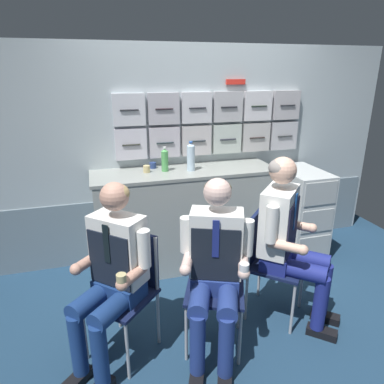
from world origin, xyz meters
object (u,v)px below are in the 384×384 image
(folding_chair_right, at_px, (216,272))
(folding_chair_left, at_px, (128,279))
(service_trolley, at_px, (299,210))
(folding_chair_by_counter, at_px, (266,253))
(crew_member_left, at_px, (111,270))
(water_bottle_blue_cap, at_px, (191,157))
(crew_member_right, at_px, (215,265))
(paper_cup_tan, at_px, (147,169))
(crew_member_by_counter, at_px, (288,234))

(folding_chair_right, bearing_deg, folding_chair_left, 171.64)
(service_trolley, xyz_separation_m, folding_chair_by_counter, (-0.82, -0.81, 0.04))
(service_trolley, height_order, crew_member_left, crew_member_left)
(water_bottle_blue_cap, bearing_deg, crew_member_right, -98.51)
(folding_chair_by_counter, bearing_deg, paper_cup_tan, 128.93)
(folding_chair_left, height_order, paper_cup_tan, paper_cup_tan)
(folding_chair_right, bearing_deg, crew_member_right, -112.44)
(crew_member_by_counter, bearing_deg, water_bottle_blue_cap, 115.13)
(water_bottle_blue_cap, bearing_deg, folding_chair_left, -126.99)
(water_bottle_blue_cap, bearing_deg, paper_cup_tan, 172.41)
(water_bottle_blue_cap, relative_size, paper_cup_tan, 4.30)
(crew_member_right, relative_size, folding_chair_by_counter, 1.46)
(service_trolley, distance_m, folding_chair_right, 1.62)
(folding_chair_by_counter, distance_m, crew_member_by_counter, 0.26)
(crew_member_by_counter, relative_size, water_bottle_blue_cap, 4.70)
(crew_member_by_counter, height_order, water_bottle_blue_cap, crew_member_by_counter)
(folding_chair_by_counter, bearing_deg, folding_chair_left, -176.44)
(paper_cup_tan, bearing_deg, crew_member_by_counter, -50.15)
(folding_chair_right, distance_m, water_bottle_blue_cap, 1.22)
(service_trolley, relative_size, crew_member_right, 0.74)
(folding_chair_left, distance_m, folding_chair_right, 0.62)
(crew_member_left, distance_m, paper_cup_tan, 1.27)
(paper_cup_tan, bearing_deg, water_bottle_blue_cap, -7.59)
(crew_member_right, xyz_separation_m, paper_cup_tan, (-0.23, 1.26, 0.33))
(crew_member_right, bearing_deg, folding_chair_left, 156.37)
(folding_chair_right, height_order, water_bottle_blue_cap, water_bottle_blue_cap)
(folding_chair_left, distance_m, folding_chair_by_counter, 1.09)
(service_trolley, bearing_deg, crew_member_by_counter, -127.56)
(paper_cup_tan, bearing_deg, crew_member_right, -79.51)
(folding_chair_left, height_order, crew_member_right, crew_member_right)
(folding_chair_right, relative_size, folding_chair_by_counter, 1.00)
(folding_chair_left, relative_size, crew_member_left, 0.68)
(crew_member_left, bearing_deg, crew_member_right, -10.45)
(crew_member_left, height_order, paper_cup_tan, crew_member_left)
(crew_member_right, xyz_separation_m, folding_chair_by_counter, (0.54, 0.31, -0.16))
(service_trolley, xyz_separation_m, paper_cup_tan, (-1.59, 0.15, 0.53))
(folding_chair_right, bearing_deg, water_bottle_blue_cap, 83.60)
(folding_chair_left, relative_size, folding_chair_right, 1.00)
(folding_chair_by_counter, bearing_deg, crew_member_left, -171.20)
(crew_member_left, xyz_separation_m, crew_member_right, (0.66, -0.12, 0.00))
(folding_chair_left, bearing_deg, paper_cup_tan, 72.91)
(service_trolley, xyz_separation_m, water_bottle_blue_cap, (-1.18, 0.09, 0.63))
(folding_chair_by_counter, bearing_deg, folding_chair_right, -161.72)
(folding_chair_by_counter, relative_size, crew_member_by_counter, 0.65)
(crew_member_by_counter, bearing_deg, crew_member_left, -176.59)
(crew_member_right, relative_size, paper_cup_tan, 19.31)
(folding_chair_right, height_order, folding_chair_by_counter, same)
(paper_cup_tan, bearing_deg, folding_chair_right, -75.10)
(service_trolley, distance_m, water_bottle_blue_cap, 1.34)
(folding_chair_right, xyz_separation_m, paper_cup_tan, (-0.30, 1.11, 0.49))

